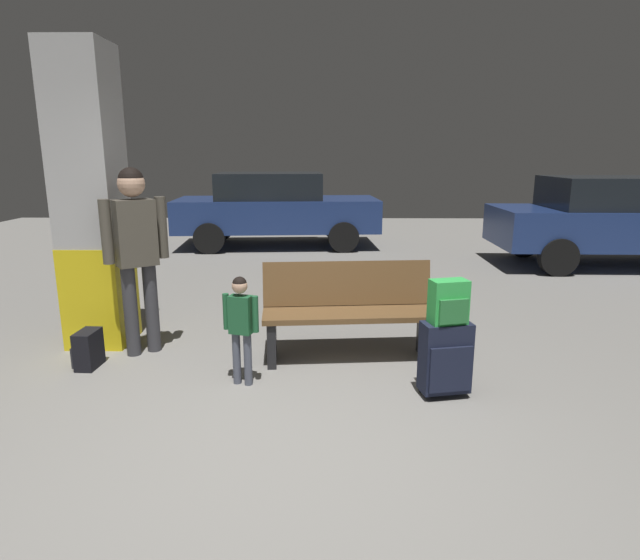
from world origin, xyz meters
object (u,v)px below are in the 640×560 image
(suitcase, at_px, (446,358))
(backpack_dark_floor, at_px, (88,350))
(structural_pillar, at_px, (91,201))
(child, at_px, (241,319))
(adult, at_px, (136,241))
(backpack_bright, at_px, (449,302))
(bench, at_px, (349,312))
(parked_car_side, at_px, (617,219))
(parked_car_far, at_px, (275,207))

(suitcase, bearing_deg, backpack_dark_floor, 170.06)
(structural_pillar, xyz_separation_m, suitcase, (3.21, -1.21, -1.11))
(child, height_order, adult, adult)
(backpack_bright, bearing_deg, child, 172.85)
(structural_pillar, relative_size, bench, 1.76)
(parked_car_side, bearing_deg, adult, -147.75)
(structural_pillar, height_order, child, structural_pillar)
(structural_pillar, height_order, suitcase, structural_pillar)
(suitcase, distance_m, parked_car_side, 6.51)
(structural_pillar, relative_size, parked_car_far, 0.68)
(adult, xyz_separation_m, parked_car_far, (0.69, 6.16, -0.28))
(structural_pillar, bearing_deg, parked_car_far, 78.39)
(backpack_bright, bearing_deg, structural_pillar, 159.28)
(backpack_dark_floor, bearing_deg, suitcase, -9.94)
(backpack_bright, distance_m, backpack_dark_floor, 3.18)
(structural_pillar, relative_size, backpack_dark_floor, 8.48)
(suitcase, bearing_deg, bench, 131.05)
(parked_car_far, bearing_deg, child, -86.87)
(adult, bearing_deg, structural_pillar, 149.24)
(child, height_order, backpack_dark_floor, child)
(suitcase, relative_size, child, 0.66)
(backpack_bright, relative_size, child, 0.37)
(child, xyz_separation_m, parked_car_far, (-0.38, 6.86, 0.24))
(parked_car_far, bearing_deg, structural_pillar, -101.61)
(bench, relative_size, backpack_bright, 4.82)
(parked_car_side, bearing_deg, backpack_dark_floor, -146.98)
(suitcase, distance_m, parked_car_far, 7.36)
(parked_car_far, xyz_separation_m, parked_car_side, (5.99, -1.95, 0.00))
(bench, bearing_deg, suitcase, -48.95)
(structural_pillar, distance_m, parked_car_side, 8.21)
(suitcase, xyz_separation_m, parked_car_side, (3.98, 5.12, 0.48))
(structural_pillar, distance_m, child, 2.06)
(parked_car_far, bearing_deg, backpack_bright, -74.15)
(suitcase, height_order, parked_car_side, parked_car_side)
(parked_car_far, distance_m, parked_car_side, 6.30)
(backpack_bright, xyz_separation_m, parked_car_far, (-2.01, 7.07, 0.03))
(suitcase, xyz_separation_m, child, (-1.63, 0.20, 0.25))
(bench, distance_m, backpack_bright, 1.15)
(bench, height_order, adult, adult)
(adult, xyz_separation_m, parked_car_side, (6.68, 4.21, -0.28))
(child, height_order, parked_car_side, parked_car_side)
(backpack_bright, relative_size, parked_car_far, 0.08)
(bench, bearing_deg, parked_car_side, 42.38)
(child, distance_m, parked_car_far, 6.88)
(structural_pillar, xyz_separation_m, child, (1.58, -1.01, -0.86))
(structural_pillar, bearing_deg, adult, -30.76)
(structural_pillar, bearing_deg, backpack_dark_floor, -78.58)
(bench, bearing_deg, backpack_dark_floor, -172.90)
(backpack_bright, bearing_deg, bench, 131.05)
(backpack_bright, xyz_separation_m, adult, (-2.70, 0.91, 0.32))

